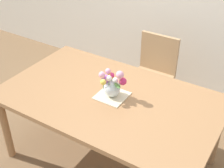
% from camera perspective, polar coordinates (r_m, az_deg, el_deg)
% --- Properties ---
extents(ground_plane, '(12.00, 12.00, 0.00)m').
position_cam_1_polar(ground_plane, '(3.05, -0.41, -13.49)').
color(ground_plane, brown).
extents(dining_table, '(1.82, 1.09, 0.73)m').
position_cam_1_polar(dining_table, '(2.61, -0.46, -3.58)').
color(dining_table, '#9E7047').
rests_on(dining_table, ground_plane).
extents(chair_far, '(0.42, 0.42, 0.90)m').
position_cam_1_polar(chair_far, '(3.34, 7.65, 2.36)').
color(chair_far, tan).
rests_on(chair_far, ground_plane).
extents(placemat, '(0.24, 0.24, 0.01)m').
position_cam_1_polar(placemat, '(2.56, 0.00, -2.17)').
color(placemat, beige).
rests_on(placemat, dining_table).
extents(flower_vase, '(0.20, 0.20, 0.26)m').
position_cam_1_polar(flower_vase, '(2.49, -0.01, -0.07)').
color(flower_vase, silver).
rests_on(flower_vase, placemat).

